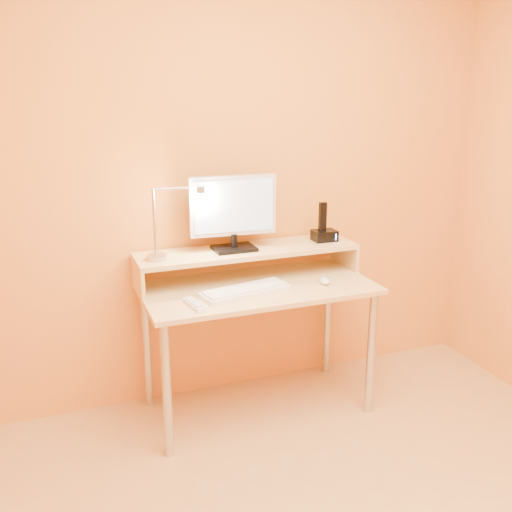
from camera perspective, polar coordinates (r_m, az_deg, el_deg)
name	(u,v)px	position (r m, az deg, el deg)	size (l,w,h in m)	color
wall_back	(237,175)	(3.21, -1.89, 7.87)	(3.00, 0.04, 2.50)	#D08442
desk_leg_fl	(167,391)	(2.84, -8.65, -12.87)	(0.04, 0.04, 0.69)	#B7B7B9
desk_leg_fr	(371,354)	(3.22, 11.11, -9.33)	(0.04, 0.04, 0.69)	#B7B7B9
desk_leg_bl	(147,348)	(3.28, -10.56, -8.76)	(0.04, 0.04, 0.69)	#B7B7B9
desk_leg_br	(327,320)	(3.61, 6.95, -6.17)	(0.04, 0.04, 0.69)	#B7B7B9
desk_lower	(258,288)	(3.05, 0.16, -3.11)	(1.20, 0.60, 0.03)	tan
shelf_riser_left	(138,277)	(3.02, -11.41, -2.06)	(0.02, 0.30, 0.14)	tan
shelf_riser_right	(344,254)	(3.40, 8.60, 0.19)	(0.02, 0.30, 0.14)	tan
desk_shelf	(248,251)	(3.14, -0.82, 0.51)	(1.20, 0.30, 0.03)	tan
monitor_foot	(234,248)	(3.11, -2.15, 0.75)	(0.22, 0.16, 0.02)	black
monitor_neck	(234,240)	(3.09, -2.16, 1.54)	(0.04, 0.04, 0.07)	black
monitor_panel	(233,206)	(3.06, -2.26, 4.93)	(0.46, 0.04, 0.31)	silver
monitor_back	(232,205)	(3.08, -2.40, 5.01)	(0.41, 0.01, 0.27)	black
monitor_screen	(234,206)	(3.04, -2.15, 4.86)	(0.42, 0.00, 0.27)	#A4BBD7
lamp_base	(156,257)	(2.97, -9.69, -0.13)	(0.10, 0.10, 0.03)	#B7B7B9
lamp_post	(154,223)	(2.93, -9.86, 3.20)	(0.01, 0.01, 0.33)	#B7B7B9
lamp_arm	(177,188)	(2.92, -7.69, 6.56)	(0.01, 0.01, 0.24)	#B7B7B9
lamp_head	(201,190)	(2.95, -5.40, 6.45)	(0.04, 0.04, 0.03)	#B7B7B9
lamp_bulb	(201,193)	(2.95, -5.40, 6.14)	(0.03, 0.03, 0.00)	#FFEAC6
phone_dock	(324,235)	(3.30, 6.67, 2.00)	(0.13, 0.10, 0.06)	black
phone_handset	(323,217)	(3.27, 6.50, 3.84)	(0.04, 0.03, 0.16)	black
phone_led	(336,237)	(3.28, 7.78, 1.85)	(0.01, 0.00, 0.04)	#308AED
keyboard	(245,291)	(2.93, -1.04, -3.44)	(0.46, 0.15, 0.02)	white
mouse	(325,281)	(3.09, 6.72, -2.40)	(0.05, 0.09, 0.03)	silver
remote_control	(194,304)	(2.78, -6.02, -4.71)	(0.05, 0.17, 0.02)	white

